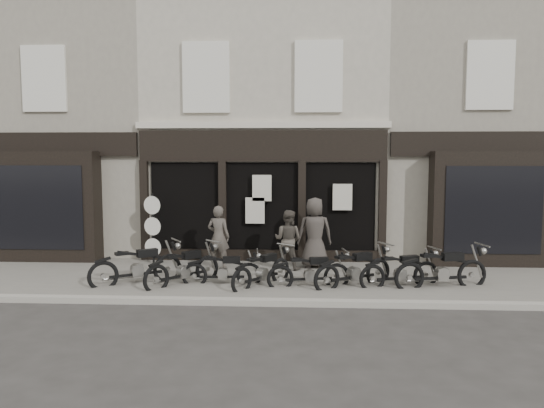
{
  "coord_description": "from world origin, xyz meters",
  "views": [
    {
      "loc": [
        1.1,
        -12.31,
        3.24
      ],
      "look_at": [
        0.35,
        1.6,
        1.91
      ],
      "focal_mm": 35.0,
      "sensor_mm": 36.0,
      "label": 1
    }
  ],
  "objects_px": {
    "advert_sign_post": "(153,232)",
    "motorcycle_7": "(442,273)",
    "man_left": "(218,237)",
    "motorcycle_5": "(354,273)",
    "motorcycle_2": "(223,273)",
    "motorcycle_3": "(263,273)",
    "man_right": "(315,233)",
    "motorcycle_1": "(184,271)",
    "motorcycle_0": "(137,269)",
    "man_centre": "(288,240)",
    "motorcycle_6": "(401,274)",
    "motorcycle_4": "(310,275)"
  },
  "relations": [
    {
      "from": "motorcycle_4",
      "to": "motorcycle_5",
      "type": "bearing_deg",
      "value": -5.66
    },
    {
      "from": "motorcycle_0",
      "to": "motorcycle_5",
      "type": "height_order",
      "value": "motorcycle_0"
    },
    {
      "from": "motorcycle_4",
      "to": "motorcycle_6",
      "type": "height_order",
      "value": "motorcycle_6"
    },
    {
      "from": "motorcycle_3",
      "to": "man_right",
      "type": "xyz_separation_m",
      "value": [
        1.29,
        1.95,
        0.7
      ]
    },
    {
      "from": "motorcycle_2",
      "to": "motorcycle_6",
      "type": "height_order",
      "value": "motorcycle_6"
    },
    {
      "from": "motorcycle_0",
      "to": "man_left",
      "type": "bearing_deg",
      "value": 12.73
    },
    {
      "from": "motorcycle_2",
      "to": "man_centre",
      "type": "bearing_deg",
      "value": 41.91
    },
    {
      "from": "motorcycle_2",
      "to": "man_centre",
      "type": "distance_m",
      "value": 2.32
    },
    {
      "from": "motorcycle_3",
      "to": "motorcycle_5",
      "type": "relative_size",
      "value": 0.89
    },
    {
      "from": "man_centre",
      "to": "motorcycle_3",
      "type": "bearing_deg",
      "value": 91.3
    },
    {
      "from": "motorcycle_1",
      "to": "advert_sign_post",
      "type": "xyz_separation_m",
      "value": [
        -1.35,
        2.16,
        0.61
      ]
    },
    {
      "from": "motorcycle_5",
      "to": "man_left",
      "type": "height_order",
      "value": "man_left"
    },
    {
      "from": "motorcycle_5",
      "to": "motorcycle_1",
      "type": "bearing_deg",
      "value": 148.88
    },
    {
      "from": "motorcycle_4",
      "to": "man_right",
      "type": "xyz_separation_m",
      "value": [
        0.17,
        2.03,
        0.7
      ]
    },
    {
      "from": "motorcycle_5",
      "to": "man_right",
      "type": "distance_m",
      "value": 2.22
    },
    {
      "from": "motorcycle_2",
      "to": "man_right",
      "type": "height_order",
      "value": "man_right"
    },
    {
      "from": "motorcycle_6",
      "to": "motorcycle_1",
      "type": "bearing_deg",
      "value": 162.4
    },
    {
      "from": "motorcycle_4",
      "to": "motorcycle_6",
      "type": "xyz_separation_m",
      "value": [
        2.16,
        0.17,
        0.01
      ]
    },
    {
      "from": "motorcycle_0",
      "to": "motorcycle_5",
      "type": "distance_m",
      "value": 5.23
    },
    {
      "from": "motorcycle_0",
      "to": "motorcycle_7",
      "type": "distance_m",
      "value": 7.28
    },
    {
      "from": "motorcycle_3",
      "to": "motorcycle_7",
      "type": "relative_size",
      "value": 0.77
    },
    {
      "from": "motorcycle_0",
      "to": "advert_sign_post",
      "type": "distance_m",
      "value": 2.23
    },
    {
      "from": "motorcycle_3",
      "to": "motorcycle_5",
      "type": "distance_m",
      "value": 2.18
    },
    {
      "from": "man_right",
      "to": "motorcycle_6",
      "type": "bearing_deg",
      "value": 133.47
    },
    {
      "from": "motorcycle_0",
      "to": "man_centre",
      "type": "xyz_separation_m",
      "value": [
        3.61,
        1.68,
        0.49
      ]
    },
    {
      "from": "motorcycle_4",
      "to": "advert_sign_post",
      "type": "distance_m",
      "value": 4.97
    },
    {
      "from": "motorcycle_5",
      "to": "motorcycle_3",
      "type": "bearing_deg",
      "value": 149.39
    },
    {
      "from": "man_left",
      "to": "motorcycle_5",
      "type": "bearing_deg",
      "value": 164.19
    },
    {
      "from": "motorcycle_7",
      "to": "motorcycle_5",
      "type": "bearing_deg",
      "value": 166.07
    },
    {
      "from": "motorcycle_2",
      "to": "man_right",
      "type": "distance_m",
      "value": 3.03
    },
    {
      "from": "advert_sign_post",
      "to": "motorcycle_7",
      "type": "bearing_deg",
      "value": -1.74
    },
    {
      "from": "motorcycle_0",
      "to": "motorcycle_3",
      "type": "bearing_deg",
      "value": -33.32
    },
    {
      "from": "motorcycle_1",
      "to": "advert_sign_post",
      "type": "bearing_deg",
      "value": 73.19
    },
    {
      "from": "motorcycle_2",
      "to": "motorcycle_7",
      "type": "relative_size",
      "value": 0.85
    },
    {
      "from": "motorcycle_2",
      "to": "advert_sign_post",
      "type": "relative_size",
      "value": 0.91
    },
    {
      "from": "man_centre",
      "to": "motorcycle_5",
      "type": "bearing_deg",
      "value": 153.35
    },
    {
      "from": "motorcycle_6",
      "to": "advert_sign_post",
      "type": "distance_m",
      "value": 6.89
    },
    {
      "from": "motorcycle_6",
      "to": "man_left",
      "type": "height_order",
      "value": "man_left"
    },
    {
      "from": "man_centre",
      "to": "man_left",
      "type": "bearing_deg",
      "value": 17.66
    },
    {
      "from": "motorcycle_6",
      "to": "man_left",
      "type": "distance_m",
      "value": 4.95
    },
    {
      "from": "motorcycle_2",
      "to": "motorcycle_0",
      "type": "bearing_deg",
      "value": 175.54
    },
    {
      "from": "motorcycle_1",
      "to": "man_centre",
      "type": "xyz_separation_m",
      "value": [
        2.47,
        1.7,
        0.51
      ]
    },
    {
      "from": "motorcycle_4",
      "to": "man_centre",
      "type": "bearing_deg",
      "value": 95.86
    },
    {
      "from": "motorcycle_7",
      "to": "motorcycle_1",
      "type": "bearing_deg",
      "value": 166.74
    },
    {
      "from": "motorcycle_1",
      "to": "motorcycle_7",
      "type": "distance_m",
      "value": 6.14
    },
    {
      "from": "motorcycle_7",
      "to": "man_left",
      "type": "relative_size",
      "value": 1.34
    },
    {
      "from": "motorcycle_5",
      "to": "motorcycle_6",
      "type": "xyz_separation_m",
      "value": [
        1.1,
        0.06,
        -0.03
      ]
    },
    {
      "from": "motorcycle_3",
      "to": "advert_sign_post",
      "type": "bearing_deg",
      "value": 93.56
    },
    {
      "from": "motorcycle_2",
      "to": "motorcycle_5",
      "type": "xyz_separation_m",
      "value": [
        3.14,
        -0.03,
        0.05
      ]
    },
    {
      "from": "motorcycle_5",
      "to": "man_left",
      "type": "xyz_separation_m",
      "value": [
        -3.51,
        1.75,
        0.55
      ]
    }
  ]
}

